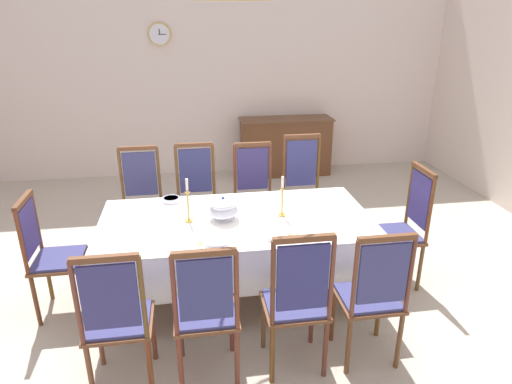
{
  "coord_description": "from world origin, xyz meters",
  "views": [
    {
      "loc": [
        -0.37,
        -3.44,
        2.42
      ],
      "look_at": [
        0.18,
        0.13,
        0.98
      ],
      "focal_mm": 31.54,
      "sensor_mm": 36.0,
      "label": 1
    }
  ],
  "objects_px": {
    "chair_north_b": "(197,197)",
    "mounted_clock": "(160,34)",
    "chair_head_west": "(50,253)",
    "spoon_primary": "(201,244)",
    "chair_head_east": "(404,225)",
    "bowl_near_right": "(277,236)",
    "chair_south_c": "(297,300)",
    "chair_south_a": "(117,318)",
    "chair_south_b": "(206,310)",
    "sideboard": "(285,146)",
    "candlestick_east": "(282,200)",
    "chair_north_d": "(303,190)",
    "dining_table": "(236,226)",
    "soup_tureen": "(223,208)",
    "candlestick_west": "(188,204)",
    "chair_south_d": "(372,294)",
    "spoon_secondary": "(291,235)",
    "chair_north_a": "(141,201)",
    "bowl_far_left": "(171,199)",
    "bowl_near_left": "(217,242)"
  },
  "relations": [
    {
      "from": "chair_south_b",
      "to": "candlestick_east",
      "type": "height_order",
      "value": "candlestick_east"
    },
    {
      "from": "spoon_primary",
      "to": "sideboard",
      "type": "distance_m",
      "value": 3.99
    },
    {
      "from": "chair_head_west",
      "to": "mounted_clock",
      "type": "distance_m",
      "value": 3.94
    },
    {
      "from": "dining_table",
      "to": "candlestick_east",
      "type": "height_order",
      "value": "candlestick_east"
    },
    {
      "from": "chair_south_a",
      "to": "chair_south_c",
      "type": "height_order",
      "value": "chair_south_c"
    },
    {
      "from": "chair_south_c",
      "to": "spoon_secondary",
      "type": "xyz_separation_m",
      "value": [
        0.09,
        0.6,
        0.19
      ]
    },
    {
      "from": "soup_tureen",
      "to": "candlestick_west",
      "type": "height_order",
      "value": "candlestick_west"
    },
    {
      "from": "chair_head_west",
      "to": "sideboard",
      "type": "distance_m",
      "value": 4.24
    },
    {
      "from": "chair_head_west",
      "to": "spoon_primary",
      "type": "height_order",
      "value": "chair_head_west"
    },
    {
      "from": "chair_south_b",
      "to": "bowl_far_left",
      "type": "distance_m",
      "value": 1.48
    },
    {
      "from": "chair_north_b",
      "to": "chair_south_c",
      "type": "bearing_deg",
      "value": 107.59
    },
    {
      "from": "chair_north_a",
      "to": "bowl_near_right",
      "type": "relative_size",
      "value": 6.11
    },
    {
      "from": "dining_table",
      "to": "candlestick_east",
      "type": "distance_m",
      "value": 0.46
    },
    {
      "from": "chair_south_c",
      "to": "bowl_near_right",
      "type": "height_order",
      "value": "chair_south_c"
    },
    {
      "from": "chair_south_a",
      "to": "chair_north_d",
      "type": "xyz_separation_m",
      "value": [
        1.75,
        1.96,
        0.03
      ]
    },
    {
      "from": "chair_north_d",
      "to": "chair_head_east",
      "type": "distance_m",
      "value": 1.21
    },
    {
      "from": "dining_table",
      "to": "chair_north_b",
      "type": "distance_m",
      "value": 1.04
    },
    {
      "from": "spoon_secondary",
      "to": "chair_south_c",
      "type": "bearing_deg",
      "value": -112.63
    },
    {
      "from": "chair_south_a",
      "to": "chair_north_d",
      "type": "distance_m",
      "value": 2.63
    },
    {
      "from": "chair_south_d",
      "to": "candlestick_west",
      "type": "distance_m",
      "value": 1.63
    },
    {
      "from": "chair_head_east",
      "to": "mounted_clock",
      "type": "relative_size",
      "value": 3.61
    },
    {
      "from": "chair_north_d",
      "to": "bowl_near_left",
      "type": "xyz_separation_m",
      "value": [
        -1.05,
        -1.44,
        0.19
      ]
    },
    {
      "from": "chair_north_a",
      "to": "mounted_clock",
      "type": "relative_size",
      "value": 3.61
    },
    {
      "from": "chair_head_west",
      "to": "bowl_near_right",
      "type": "height_order",
      "value": "chair_head_west"
    },
    {
      "from": "chair_north_a",
      "to": "chair_north_b",
      "type": "xyz_separation_m",
      "value": [
        0.58,
        0.0,
        0.0
      ]
    },
    {
      "from": "dining_table",
      "to": "chair_south_a",
      "type": "bearing_deg",
      "value": -132.43
    },
    {
      "from": "chair_south_d",
      "to": "chair_head_west",
      "type": "distance_m",
      "value": 2.6
    },
    {
      "from": "candlestick_east",
      "to": "bowl_near_right",
      "type": "relative_size",
      "value": 1.93
    },
    {
      "from": "dining_table",
      "to": "chair_north_b",
      "type": "relative_size",
      "value": 2.0
    },
    {
      "from": "chair_north_b",
      "to": "mounted_clock",
      "type": "relative_size",
      "value": 3.64
    },
    {
      "from": "dining_table",
      "to": "chair_south_d",
      "type": "distance_m",
      "value": 1.3
    },
    {
      "from": "chair_head_east",
      "to": "sideboard",
      "type": "distance_m",
      "value": 3.28
    },
    {
      "from": "chair_south_d",
      "to": "mounted_clock",
      "type": "relative_size",
      "value": 3.47
    },
    {
      "from": "spoon_primary",
      "to": "sideboard",
      "type": "height_order",
      "value": "sideboard"
    },
    {
      "from": "chair_south_b",
      "to": "mounted_clock",
      "type": "xyz_separation_m",
      "value": [
        -0.38,
        4.48,
        1.57
      ]
    },
    {
      "from": "bowl_far_left",
      "to": "soup_tureen",
      "type": "bearing_deg",
      "value": -45.64
    },
    {
      "from": "chair_head_east",
      "to": "bowl_near_right",
      "type": "xyz_separation_m",
      "value": [
        -1.28,
        -0.41,
        0.2
      ]
    },
    {
      "from": "spoon_primary",
      "to": "chair_head_east",
      "type": "bearing_deg",
      "value": 11.81
    },
    {
      "from": "mounted_clock",
      "to": "chair_south_b",
      "type": "bearing_deg",
      "value": -85.15
    },
    {
      "from": "bowl_near_right",
      "to": "sideboard",
      "type": "xyz_separation_m",
      "value": [
        0.87,
        3.67,
        -0.34
      ]
    },
    {
      "from": "candlestick_east",
      "to": "bowl_near_left",
      "type": "relative_size",
      "value": 1.95
    },
    {
      "from": "dining_table",
      "to": "chair_north_d",
      "type": "bearing_deg",
      "value": 49.06
    },
    {
      "from": "chair_south_d",
      "to": "chair_head_east",
      "type": "height_order",
      "value": "chair_head_east"
    },
    {
      "from": "chair_south_a",
      "to": "chair_south_b",
      "type": "relative_size",
      "value": 1.01
    },
    {
      "from": "chair_north_a",
      "to": "candlestick_west",
      "type": "relative_size",
      "value": 2.96
    },
    {
      "from": "chair_south_a",
      "to": "chair_head_west",
      "type": "bearing_deg",
      "value": 124.09
    },
    {
      "from": "chair_south_a",
      "to": "chair_north_d",
      "type": "height_order",
      "value": "chair_north_d"
    },
    {
      "from": "bowl_far_left",
      "to": "spoon_secondary",
      "type": "height_order",
      "value": "bowl_far_left"
    },
    {
      "from": "chair_south_d",
      "to": "bowl_near_left",
      "type": "relative_size",
      "value": 5.94
    },
    {
      "from": "chair_north_d",
      "to": "bowl_far_left",
      "type": "bearing_deg",
      "value": 20.26
    }
  ]
}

